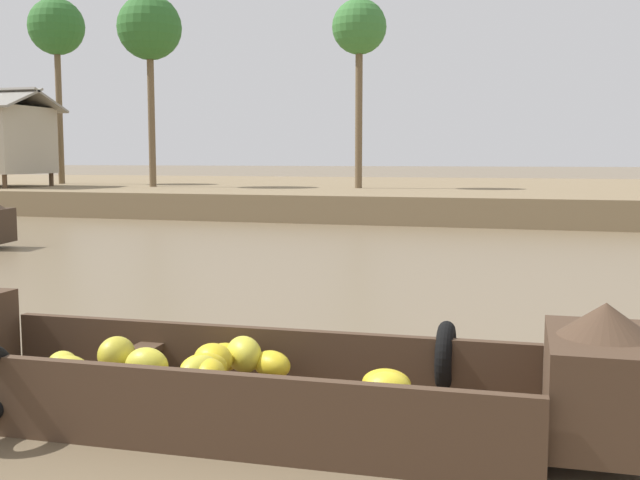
{
  "coord_description": "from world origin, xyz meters",
  "views": [
    {
      "loc": [
        1.97,
        -0.01,
        1.8
      ],
      "look_at": [
        -0.3,
        7.54,
        0.95
      ],
      "focal_mm": 43.21,
      "sensor_mm": 36.0,
      "label": 1
    }
  ],
  "objects_px": {
    "palm_tree_mid": "(149,30)",
    "palm_tree_far": "(56,29)",
    "banana_boat": "(228,375)",
    "palm_tree_near": "(359,31)"
  },
  "relations": [
    {
      "from": "banana_boat",
      "to": "palm_tree_near",
      "type": "relative_size",
      "value": 0.87
    },
    {
      "from": "banana_boat",
      "to": "palm_tree_mid",
      "type": "bearing_deg",
      "value": 120.14
    },
    {
      "from": "palm_tree_mid",
      "to": "banana_boat",
      "type": "bearing_deg",
      "value": -59.86
    },
    {
      "from": "palm_tree_mid",
      "to": "palm_tree_far",
      "type": "height_order",
      "value": "palm_tree_far"
    },
    {
      "from": "palm_tree_near",
      "to": "palm_tree_far",
      "type": "relative_size",
      "value": 0.87
    },
    {
      "from": "palm_tree_mid",
      "to": "palm_tree_far",
      "type": "distance_m",
      "value": 5.35
    },
    {
      "from": "palm_tree_near",
      "to": "palm_tree_far",
      "type": "distance_m",
      "value": 12.35
    },
    {
      "from": "banana_boat",
      "to": "palm_tree_far",
      "type": "distance_m",
      "value": 27.89
    },
    {
      "from": "palm_tree_near",
      "to": "banana_boat",
      "type": "bearing_deg",
      "value": -78.51
    },
    {
      "from": "banana_boat",
      "to": "palm_tree_far",
      "type": "relative_size",
      "value": 0.76
    }
  ]
}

